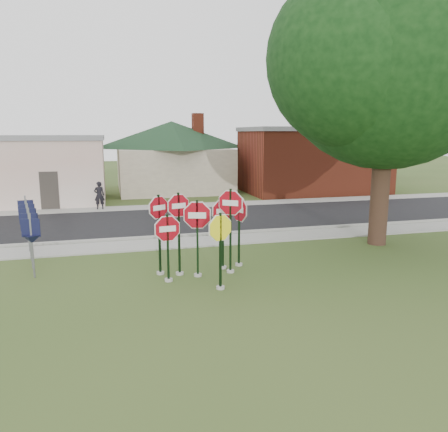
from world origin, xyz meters
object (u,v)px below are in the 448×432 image
object	(u,v)px
stop_sign_center	(197,227)
oak_tree	(389,55)
stop_sign_left	(168,240)
stop_sign_yellow	(220,241)
pedestrian	(99,195)

from	to	relation	value
stop_sign_center	oak_tree	bearing A→B (deg)	15.55
oak_tree	stop_sign_left	bearing A→B (deg)	-164.66
stop_sign_left	oak_tree	xyz separation A→B (m)	(8.59, 2.36, 5.89)
stop_sign_center	stop_sign_yellow	size ratio (longest dim) A/B	1.09
stop_sign_center	stop_sign_left	distance (m)	1.00
stop_sign_yellow	stop_sign_left	world-z (taller)	stop_sign_yellow
stop_sign_yellow	pedestrian	distance (m)	14.62
pedestrian	stop_sign_center	bearing A→B (deg)	98.91
stop_sign_center	stop_sign_yellow	world-z (taller)	stop_sign_center
pedestrian	oak_tree	bearing A→B (deg)	130.30
stop_sign_center	oak_tree	world-z (taller)	oak_tree
stop_sign_left	pedestrian	bearing A→B (deg)	99.43
stop_sign_center	pedestrian	size ratio (longest dim) A/B	1.57
stop_sign_yellow	oak_tree	world-z (taller)	oak_tree
stop_sign_yellow	stop_sign_left	size ratio (longest dim) A/B	1.08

